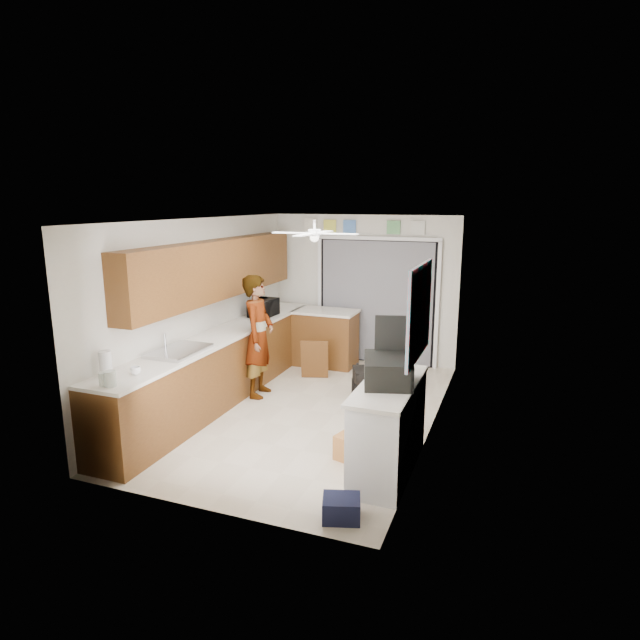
% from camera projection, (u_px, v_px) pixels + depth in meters
% --- Properties ---
extents(floor, '(5.00, 5.00, 0.00)m').
position_uv_depth(floor, '(309.00, 410.00, 7.10)').
color(floor, beige).
rests_on(floor, ground).
extents(ceiling, '(5.00, 5.00, 0.00)m').
position_uv_depth(ceiling, '(309.00, 219.00, 6.56)').
color(ceiling, white).
rests_on(ceiling, ground).
extents(wall_back, '(3.20, 0.00, 3.20)m').
position_uv_depth(wall_back, '(363.00, 289.00, 9.11)').
color(wall_back, beige).
rests_on(wall_back, ground).
extents(wall_front, '(3.20, 0.00, 3.20)m').
position_uv_depth(wall_front, '(200.00, 378.00, 4.54)').
color(wall_front, beige).
rests_on(wall_front, ground).
extents(wall_left, '(0.00, 5.00, 5.00)m').
position_uv_depth(wall_left, '(202.00, 310.00, 7.38)').
color(wall_left, beige).
rests_on(wall_left, ground).
extents(wall_right, '(0.00, 5.00, 5.00)m').
position_uv_depth(wall_right, '(435.00, 329.00, 6.28)').
color(wall_right, beige).
rests_on(wall_right, ground).
extents(left_base_cabinets, '(0.60, 4.80, 0.90)m').
position_uv_depth(left_base_cabinets, '(223.00, 368.00, 7.45)').
color(left_base_cabinets, brown).
rests_on(left_base_cabinets, floor).
extents(left_countertop, '(0.62, 4.80, 0.04)m').
position_uv_depth(left_countertop, '(222.00, 335.00, 7.34)').
color(left_countertop, white).
rests_on(left_countertop, left_base_cabinets).
extents(upper_cabinets, '(0.32, 4.00, 0.80)m').
position_uv_depth(upper_cabinets, '(218.00, 269.00, 7.38)').
color(upper_cabinets, brown).
rests_on(upper_cabinets, wall_left).
extents(sink_basin, '(0.50, 0.76, 0.06)m').
position_uv_depth(sink_basin, '(179.00, 351.00, 6.42)').
color(sink_basin, silver).
rests_on(sink_basin, left_countertop).
extents(faucet, '(0.03, 0.03, 0.22)m').
position_uv_depth(faucet, '(165.00, 342.00, 6.47)').
color(faucet, silver).
rests_on(faucet, left_countertop).
extents(peninsula_base, '(1.00, 0.60, 0.90)m').
position_uv_depth(peninsula_base, '(326.00, 339.00, 9.00)').
color(peninsula_base, brown).
rests_on(peninsula_base, floor).
extents(peninsula_top, '(1.04, 0.64, 0.04)m').
position_uv_depth(peninsula_top, '(326.00, 312.00, 8.90)').
color(peninsula_top, white).
rests_on(peninsula_top, peninsula_base).
extents(back_opening_recess, '(2.00, 0.06, 2.10)m').
position_uv_depth(back_opening_recess, '(377.00, 302.00, 9.04)').
color(back_opening_recess, black).
rests_on(back_opening_recess, wall_back).
extents(curtain_panel, '(1.90, 0.03, 2.05)m').
position_uv_depth(curtain_panel, '(376.00, 302.00, 9.01)').
color(curtain_panel, gray).
rests_on(curtain_panel, wall_back).
extents(door_trim_left, '(0.06, 0.04, 2.10)m').
position_uv_depth(door_trim_left, '(320.00, 298.00, 9.36)').
color(door_trim_left, white).
rests_on(door_trim_left, wall_back).
extents(door_trim_right, '(0.06, 0.04, 2.10)m').
position_uv_depth(door_trim_right, '(437.00, 306.00, 8.66)').
color(door_trim_right, white).
rests_on(door_trim_right, wall_back).
extents(door_trim_head, '(2.10, 0.04, 0.06)m').
position_uv_depth(door_trim_head, '(378.00, 238.00, 8.78)').
color(door_trim_head, white).
rests_on(door_trim_head, wall_back).
extents(header_frame_0, '(0.22, 0.02, 0.22)m').
position_uv_depth(header_frame_0, '(330.00, 226.00, 9.06)').
color(header_frame_0, '#E5E64C').
rests_on(header_frame_0, wall_back).
extents(header_frame_1, '(0.22, 0.02, 0.22)m').
position_uv_depth(header_frame_1, '(349.00, 227.00, 8.94)').
color(header_frame_1, '#4F83D4').
rests_on(header_frame_1, wall_back).
extents(header_frame_3, '(0.22, 0.02, 0.22)m').
position_uv_depth(header_frame_3, '(393.00, 227.00, 8.68)').
color(header_frame_3, '#5DA361').
rests_on(header_frame_3, wall_back).
extents(header_frame_4, '(0.22, 0.02, 0.22)m').
position_uv_depth(header_frame_4, '(418.00, 228.00, 8.55)').
color(header_frame_4, silver).
rests_on(header_frame_4, wall_back).
extents(route66_sign, '(0.22, 0.02, 0.26)m').
position_uv_depth(route66_sign, '(311.00, 226.00, 9.18)').
color(route66_sign, silver).
rests_on(route66_sign, wall_back).
extents(right_counter_base, '(0.50, 1.40, 0.90)m').
position_uv_depth(right_counter_base, '(389.00, 429.00, 5.44)').
color(right_counter_base, white).
rests_on(right_counter_base, floor).
extents(right_counter_top, '(0.54, 1.44, 0.04)m').
position_uv_depth(right_counter_top, '(389.00, 385.00, 5.34)').
color(right_counter_top, white).
rests_on(right_counter_top, right_counter_base).
extents(abstract_painting, '(0.03, 1.15, 0.95)m').
position_uv_depth(abstract_painting, '(420.00, 312.00, 5.28)').
color(abstract_painting, '#EE5771').
rests_on(abstract_painting, wall_right).
extents(ceiling_fan, '(1.14, 1.14, 0.24)m').
position_uv_depth(ceiling_fan, '(314.00, 233.00, 6.78)').
color(ceiling_fan, white).
rests_on(ceiling_fan, ceiling).
extents(microwave, '(0.35, 0.50, 0.27)m').
position_uv_depth(microwave, '(263.00, 308.00, 8.42)').
color(microwave, black).
rests_on(microwave, left_countertop).
extents(cup, '(0.13, 0.13, 0.09)m').
position_uv_depth(cup, '(136.00, 371.00, 5.60)').
color(cup, white).
rests_on(cup, left_countertop).
extents(jar_a, '(0.14, 0.14, 0.16)m').
position_uv_depth(jar_a, '(110.00, 379.00, 5.24)').
color(jar_a, silver).
rests_on(jar_a, left_countertop).
extents(jar_b, '(0.11, 0.11, 0.14)m').
position_uv_depth(jar_b, '(104.00, 379.00, 5.27)').
color(jar_b, silver).
rests_on(jar_b, left_countertop).
extents(paper_towel_roll, '(0.15, 0.15, 0.28)m').
position_uv_depth(paper_towel_roll, '(105.00, 364.00, 5.51)').
color(paper_towel_roll, white).
rests_on(paper_towel_roll, left_countertop).
extents(suitcase, '(0.62, 0.72, 0.27)m').
position_uv_depth(suitcase, '(388.00, 370.00, 5.33)').
color(suitcase, black).
rests_on(suitcase, right_counter_top).
extents(suitcase_rim, '(0.58, 0.68, 0.02)m').
position_uv_depth(suitcase_rim, '(387.00, 381.00, 5.35)').
color(suitcase_rim, yellow).
rests_on(suitcase_rim, suitcase).
extents(suitcase_lid, '(0.41, 0.15, 0.50)m').
position_uv_depth(suitcase_lid, '(395.00, 339.00, 5.54)').
color(suitcase_lid, black).
rests_on(suitcase_lid, suitcase).
extents(cardboard_box, '(0.51, 0.44, 0.27)m').
position_uv_depth(cardboard_box, '(358.00, 448.00, 5.72)').
color(cardboard_box, '#AA6B35').
rests_on(cardboard_box, floor).
extents(navy_crate, '(0.39, 0.36, 0.20)m').
position_uv_depth(navy_crate, '(341.00, 508.00, 4.67)').
color(navy_crate, '#141833').
rests_on(navy_crate, floor).
extents(cabinet_door_panel, '(0.45, 0.28, 0.62)m').
position_uv_depth(cabinet_door_panel, '(315.00, 359.00, 8.29)').
color(cabinet_door_panel, brown).
rests_on(cabinet_door_panel, floor).
extents(man, '(0.50, 0.68, 1.73)m').
position_uv_depth(man, '(258.00, 336.00, 7.50)').
color(man, white).
rests_on(man, floor).
extents(dog, '(0.48, 0.65, 0.47)m').
position_uv_depth(dog, '(360.00, 381.00, 7.53)').
color(dog, black).
rests_on(dog, floor).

